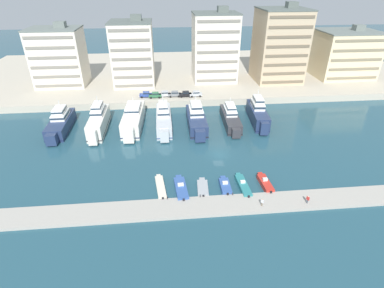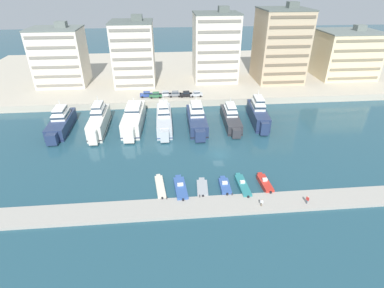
% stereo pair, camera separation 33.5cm
% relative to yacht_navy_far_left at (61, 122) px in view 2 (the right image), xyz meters
% --- Properties ---
extents(ground_plane, '(400.00, 400.00, 0.00)m').
position_rel_yacht_navy_far_left_xyz_m(ground_plane, '(40.97, -17.01, -2.17)').
color(ground_plane, '#234C5B').
extents(quay_promenade, '(180.00, 70.00, 2.20)m').
position_rel_yacht_navy_far_left_xyz_m(quay_promenade, '(40.97, 48.03, -1.07)').
color(quay_promenade, '#BCB29E').
rests_on(quay_promenade, ground).
extents(pier_dock, '(120.00, 5.29, 0.55)m').
position_rel_yacht_navy_far_left_xyz_m(pier_dock, '(40.97, -35.28, -1.89)').
color(pier_dock, '#A8A399').
rests_on(pier_dock, ground).
extents(yacht_navy_far_left, '(5.05, 18.67, 7.75)m').
position_rel_yacht_navy_far_left_xyz_m(yacht_navy_far_left, '(0.00, 0.00, 0.00)').
color(yacht_navy_far_left, navy).
rests_on(yacht_navy_far_left, ground).
extents(yacht_ivory_left, '(3.88, 18.71, 8.97)m').
position_rel_yacht_navy_far_left_xyz_m(yacht_ivory_left, '(10.46, -1.04, 0.58)').
color(yacht_ivory_left, silver).
rests_on(yacht_ivory_left, ground).
extents(yacht_ivory_mid_left, '(5.74, 20.89, 7.57)m').
position_rel_yacht_navy_far_left_xyz_m(yacht_ivory_mid_left, '(19.70, 0.30, 0.27)').
color(yacht_ivory_mid_left, silver).
rests_on(yacht_ivory_mid_left, ground).
extents(yacht_silver_center_left, '(4.15, 19.66, 8.20)m').
position_rel_yacht_navy_far_left_xyz_m(yacht_silver_center_left, '(28.16, -0.51, 0.20)').
color(yacht_silver_center_left, silver).
rests_on(yacht_silver_center_left, ground).
extents(yacht_navy_center, '(4.89, 19.04, 8.25)m').
position_rel_yacht_navy_far_left_xyz_m(yacht_navy_center, '(37.23, -1.43, 0.16)').
color(yacht_navy_center, navy).
rests_on(yacht_navy_center, ground).
extents(yacht_charcoal_center_right, '(4.66, 18.61, 7.13)m').
position_rel_yacht_navy_far_left_xyz_m(yacht_charcoal_center_right, '(47.12, -0.51, -0.25)').
color(yacht_charcoal_center_right, '#333338').
rests_on(yacht_charcoal_center_right, ground).
extents(yacht_navy_mid_right, '(5.18, 18.29, 8.90)m').
position_rel_yacht_navy_far_left_xyz_m(yacht_navy_mid_right, '(55.14, 0.03, 0.47)').
color(yacht_navy_mid_right, navy).
rests_on(yacht_navy_mid_right, ground).
extents(motorboat_cream_far_left, '(2.35, 8.03, 0.88)m').
position_rel_yacht_navy_far_left_xyz_m(motorboat_cream_far_left, '(27.06, -28.93, -1.74)').
color(motorboat_cream_far_left, beige).
rests_on(motorboat_cream_far_left, ground).
extents(motorboat_blue_left, '(2.65, 8.04, 1.49)m').
position_rel_yacht_navy_far_left_xyz_m(motorboat_blue_left, '(31.08, -29.82, -1.64)').
color(motorboat_blue_left, '#33569E').
rests_on(motorboat_blue_left, ground).
extents(motorboat_grey_mid_left, '(2.43, 6.09, 0.83)m').
position_rel_yacht_navy_far_left_xyz_m(motorboat_grey_mid_left, '(35.41, -29.91, -1.79)').
color(motorboat_grey_mid_left, '#9EA3A8').
rests_on(motorboat_grey_mid_left, ground).
extents(motorboat_blue_center_left, '(1.99, 5.97, 1.50)m').
position_rel_yacht_navy_far_left_xyz_m(motorboat_blue_center_left, '(39.93, -29.94, -1.64)').
color(motorboat_blue_center_left, '#33569E').
rests_on(motorboat_blue_center_left, ground).
extents(motorboat_teal_center, '(2.02, 7.93, 1.41)m').
position_rel_yacht_navy_far_left_xyz_m(motorboat_teal_center, '(43.54, -30.06, -1.67)').
color(motorboat_teal_center, teal).
rests_on(motorboat_teal_center, ground).
extents(motorboat_red_center_right, '(2.01, 6.68, 1.60)m').
position_rel_yacht_navy_far_left_xyz_m(motorboat_red_center_right, '(48.18, -29.79, -1.63)').
color(motorboat_red_center_right, red).
rests_on(motorboat_red_center_right, ground).
extents(car_blue_far_left, '(4.15, 2.02, 1.80)m').
position_rel_yacht_navy_far_left_xyz_m(car_blue_far_left, '(22.61, 17.50, 1.00)').
color(car_blue_far_left, '#28428E').
rests_on(car_blue_far_left, quay_promenade).
extents(car_green_left, '(4.14, 1.99, 1.80)m').
position_rel_yacht_navy_far_left_xyz_m(car_green_left, '(25.61, 16.66, 1.00)').
color(car_green_left, '#2D6642').
rests_on(car_green_left, quay_promenade).
extents(car_silver_mid_left, '(4.21, 2.16, 1.80)m').
position_rel_yacht_navy_far_left_xyz_m(car_silver_mid_left, '(28.69, 17.38, 1.00)').
color(car_silver_mid_left, '#B7BCC1').
rests_on(car_silver_mid_left, quay_promenade).
extents(car_grey_center_left, '(4.12, 1.95, 1.80)m').
position_rel_yacht_navy_far_left_xyz_m(car_grey_center_left, '(31.94, 17.07, 1.00)').
color(car_grey_center_left, slate).
rests_on(car_grey_center_left, quay_promenade).
extents(car_black_center, '(4.12, 1.97, 1.80)m').
position_rel_yacht_navy_far_left_xyz_m(car_black_center, '(35.54, 16.66, 1.00)').
color(car_black_center, black).
rests_on(car_black_center, quay_promenade).
extents(car_silver_center_right, '(4.15, 2.02, 1.80)m').
position_rel_yacht_navy_far_left_xyz_m(car_silver_center_right, '(38.96, 16.56, 1.00)').
color(car_silver_center_right, '#B7BCC1').
rests_on(car_silver_center_right, quay_promenade).
extents(apartment_block_far_left, '(17.27, 13.54, 21.60)m').
position_rel_yacht_navy_far_left_xyz_m(apartment_block_far_left, '(-7.78, 33.93, 9.89)').
color(apartment_block_far_left, silver).
rests_on(apartment_block_far_left, quay_promenade).
extents(apartment_block_left, '(14.38, 14.25, 23.70)m').
position_rel_yacht_navy_far_left_xyz_m(apartment_block_left, '(18.25, 32.05, 10.95)').
color(apartment_block_left, silver).
rests_on(apartment_block_left, quay_promenade).
extents(apartment_block_mid_left, '(16.10, 13.49, 25.85)m').
position_rel_yacht_navy_far_left_xyz_m(apartment_block_mid_left, '(47.77, 34.53, 12.02)').
color(apartment_block_mid_left, silver).
rests_on(apartment_block_mid_left, quay_promenade).
extents(apartment_block_center_left, '(16.79, 16.49, 27.19)m').
position_rel_yacht_navy_far_left_xyz_m(apartment_block_center_left, '(71.22, 32.19, 12.68)').
color(apartment_block_center_left, '#C6AD89').
rests_on(apartment_block_center_left, quay_promenade).
extents(apartment_block_center, '(21.44, 17.13, 19.12)m').
position_rel_yacht_navy_far_left_xyz_m(apartment_block_center, '(98.38, 34.36, 8.63)').
color(apartment_block_center, beige).
rests_on(apartment_block_center, quay_promenade).
extents(pedestrian_near_edge, '(0.41, 0.59, 1.69)m').
position_rel_yacht_navy_far_left_xyz_m(pedestrian_near_edge, '(53.98, -36.45, -0.61)').
color(pedestrian_near_edge, '#4C515B').
rests_on(pedestrian_near_edge, pier_dock).
extents(pedestrian_mid_deck, '(0.48, 0.44, 1.57)m').
position_rel_yacht_navy_far_left_xyz_m(pedestrian_mid_deck, '(45.45, -36.39, -0.68)').
color(pedestrian_mid_deck, '#7A6B56').
rests_on(pedestrian_mid_deck, pier_dock).
extents(bollard_west, '(0.20, 0.20, 0.61)m').
position_rel_yacht_navy_far_left_xyz_m(bollard_west, '(28.31, -32.88, -1.29)').
color(bollard_west, '#2D2D33').
rests_on(bollard_west, pier_dock).
extents(bollard_west_mid, '(0.20, 0.20, 0.61)m').
position_rel_yacht_navy_far_left_xyz_m(bollard_west_mid, '(34.56, -32.88, -1.29)').
color(bollard_west_mid, '#2D2D33').
rests_on(bollard_west_mid, pier_dock).
extents(bollard_east_mid, '(0.20, 0.20, 0.61)m').
position_rel_yacht_navy_far_left_xyz_m(bollard_east_mid, '(40.81, -32.88, -1.29)').
color(bollard_east_mid, '#2D2D33').
rests_on(bollard_east_mid, pier_dock).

